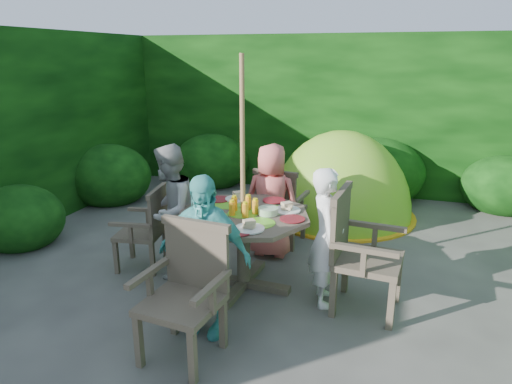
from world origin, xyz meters
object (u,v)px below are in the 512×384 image
(child_back, at_px, (271,201))
(dome_tent, at_px, (339,215))
(parasol_pole, at_px, (243,178))
(garden_chair_front, at_px, (187,289))
(garden_chair_back, at_px, (279,206))
(child_left, at_px, (170,211))
(child_front, at_px, (204,256))
(child_right, at_px, (326,237))
(garden_chair_right, at_px, (358,250))
(patio_table, at_px, (244,225))
(garden_chair_left, at_px, (147,227))

(child_back, height_order, dome_tent, child_back)
(dome_tent, bearing_deg, child_back, -97.21)
(parasol_pole, distance_m, garden_chair_front, 1.24)
(parasol_pole, relative_size, garden_chair_back, 2.43)
(child_left, xyz_separation_m, child_front, (0.75, -0.85, -0.01))
(child_back, bearing_deg, child_right, 131.44)
(child_front, bearing_deg, garden_chair_back, 86.71)
(garden_chair_back, xyz_separation_m, child_left, (-0.86, -1.05, 0.19))
(child_left, bearing_deg, child_right, 77.86)
(parasol_pole, height_order, child_front, parasol_pole)
(garden_chair_right, distance_m, garden_chair_front, 1.54)
(child_left, relative_size, child_back, 1.06)
(patio_table, distance_m, garden_chair_front, 1.10)
(child_front, bearing_deg, patio_table, 86.30)
(child_left, bearing_deg, garden_chair_right, 77.94)
(child_back, height_order, child_front, child_front)
(child_right, bearing_deg, patio_table, 70.19)
(parasol_pole, xyz_separation_m, child_back, (0.05, 0.80, -0.46))
(patio_table, relative_size, parasol_pole, 0.63)
(child_right, xyz_separation_m, child_left, (-1.60, 0.10, 0.04))
(garden_chair_right, relative_size, child_back, 0.82)
(garden_chair_left, relative_size, garden_chair_front, 0.87)
(patio_table, xyz_separation_m, garden_chair_right, (1.08, -0.07, -0.08))
(child_back, bearing_deg, child_left, 41.44)
(garden_chair_right, bearing_deg, garden_chair_front, 137.04)
(garden_chair_right, bearing_deg, child_front, 128.13)
(garden_chair_right, bearing_deg, dome_tent, 16.32)
(garden_chair_right, height_order, garden_chair_front, garden_chair_right)
(garden_chair_right, distance_m, dome_tent, 2.54)
(parasol_pole, bearing_deg, dome_tent, 75.53)
(patio_table, distance_m, garden_chair_left, 1.13)
(garden_chair_left, bearing_deg, dome_tent, 134.05)
(parasol_pole, relative_size, garden_chair_front, 2.26)
(child_left, bearing_deg, child_back, 122.86)
(child_front, bearing_deg, parasol_pole, 86.62)
(patio_table, height_order, parasol_pole, parasol_pole)
(parasol_pole, height_order, child_right, parasol_pole)
(parasol_pole, distance_m, child_front, 0.91)
(parasol_pole, height_order, garden_chair_back, parasol_pole)
(garden_chair_back, bearing_deg, patio_table, 92.57)
(patio_table, xyz_separation_m, garden_chair_left, (-1.11, 0.09, -0.18))
(garden_chair_front, height_order, child_back, child_back)
(garden_chair_right, height_order, garden_chair_back, garden_chair_right)
(dome_tent, bearing_deg, child_left, -108.85)
(parasol_pole, xyz_separation_m, garden_chair_front, (-0.06, -1.09, -0.58))
(child_back, bearing_deg, garden_chair_front, 86.55)
(garden_chair_left, relative_size, child_left, 0.63)
(garden_chair_right, bearing_deg, garden_chair_back, 46.54)
(child_right, relative_size, child_left, 0.94)
(parasol_pole, xyz_separation_m, dome_tent, (0.61, 2.37, -1.10))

